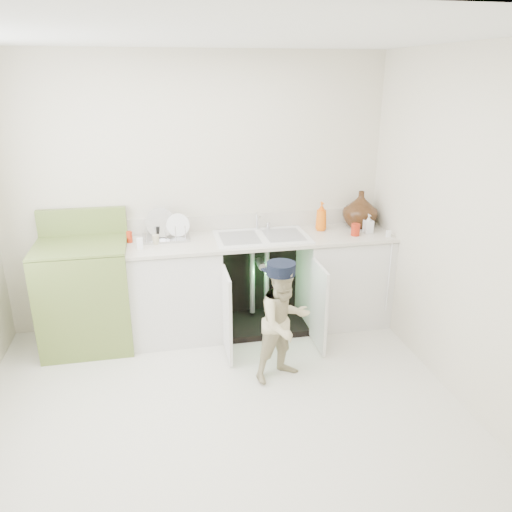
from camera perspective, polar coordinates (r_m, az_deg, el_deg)
The scene contains 5 objects.
ground at distance 3.80m, azimuth -3.94°, elevation -17.04°, with size 3.50×3.50×0.00m, color beige.
room_shell at distance 3.21m, azimuth -4.47°, elevation 1.05°, with size 6.00×5.50×1.26m.
counter_run at distance 4.69m, azimuth 1.06°, elevation -2.65°, with size 2.44×1.02×1.25m.
avocado_stove at distance 4.62m, azimuth -18.84°, elevation -4.08°, with size 0.76×0.65×1.18m.
repair_worker at distance 3.90m, azimuth 3.22°, elevation -7.45°, with size 0.57×0.80×0.98m.
Camera 1 is at (-0.35, -3.01, 2.29)m, focal length 35.00 mm.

